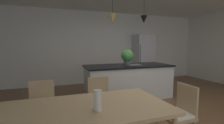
% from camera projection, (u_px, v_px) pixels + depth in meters
% --- Properties ---
extents(ground_plane, '(10.00, 8.40, 0.04)m').
position_uv_depth(ground_plane, '(152.00, 115.00, 3.39)').
color(ground_plane, brown).
extents(wall_back_kitchen, '(10.00, 0.12, 2.70)m').
position_uv_depth(wall_back_kitchen, '(106.00, 48.00, 6.31)').
color(wall_back_kitchen, white).
rests_on(wall_back_kitchen, ground_plane).
extents(dining_table, '(2.05, 1.02, 0.73)m').
position_uv_depth(dining_table, '(80.00, 112.00, 1.82)').
color(dining_table, tan).
rests_on(dining_table, ground_plane).
extents(chair_far_left, '(0.43, 0.43, 0.87)m').
position_uv_depth(chair_far_left, '(42.00, 107.00, 2.52)').
color(chair_far_left, tan).
rests_on(chair_far_left, ground_plane).
extents(chair_kitchen_end, '(0.40, 0.40, 0.87)m').
position_uv_depth(chair_kitchen_end, '(179.00, 113.00, 2.30)').
color(chair_kitchen_end, tan).
rests_on(chair_kitchen_end, ground_plane).
extents(chair_far_right, '(0.41, 0.41, 0.87)m').
position_uv_depth(chair_far_right, '(100.00, 100.00, 2.82)').
color(chair_far_right, tan).
rests_on(chair_far_right, ground_plane).
extents(kitchen_island, '(2.35, 0.98, 0.91)m').
position_uv_depth(kitchen_island, '(128.00, 81.00, 4.44)').
color(kitchen_island, silver).
rests_on(kitchen_island, ground_plane).
extents(refrigerator, '(0.73, 0.67, 1.84)m').
position_uv_depth(refrigerator, '(143.00, 58.00, 6.45)').
color(refrigerator, silver).
rests_on(refrigerator, ground_plane).
extents(pendant_over_island_main, '(0.18, 0.18, 0.70)m').
position_uv_depth(pendant_over_island_main, '(112.00, 19.00, 4.12)').
color(pendant_over_island_main, black).
extents(pendant_over_island_aux, '(0.19, 0.19, 0.65)m').
position_uv_depth(pendant_over_island_aux, '(144.00, 19.00, 4.42)').
color(pendant_over_island_aux, black).
extents(potted_plant_on_island, '(0.33, 0.33, 0.43)m').
position_uv_depth(potted_plant_on_island, '(127.00, 56.00, 4.36)').
color(potted_plant_on_island, '#4C4C51').
rests_on(potted_plant_on_island, kitchen_island).
extents(vase_on_dining_table, '(0.09, 0.09, 0.22)m').
position_uv_depth(vase_on_dining_table, '(98.00, 100.00, 1.72)').
color(vase_on_dining_table, silver).
rests_on(vase_on_dining_table, dining_table).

